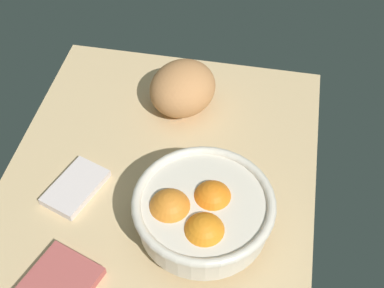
# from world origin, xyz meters

# --- Properties ---
(ground_plane) EXTENTS (0.71, 0.57, 0.03)m
(ground_plane) POSITION_xyz_m (0.00, 0.00, -0.01)
(ground_plane) COLOR #D9B783
(fruit_bowl) EXTENTS (0.23, 0.23, 0.10)m
(fruit_bowl) POSITION_xyz_m (0.08, 0.10, 0.06)
(fruit_bowl) COLOR silver
(fruit_bowl) RESTS_ON ground
(bread_loaf) EXTENTS (0.18, 0.17, 0.10)m
(bread_loaf) POSITION_xyz_m (-0.21, 0.01, 0.05)
(bread_loaf) COLOR tan
(bread_loaf) RESTS_ON ground
(napkin_folded) EXTENTS (0.13, 0.11, 0.01)m
(napkin_folded) POSITION_xyz_m (0.04, -0.14, 0.01)
(napkin_folded) COLOR silver
(napkin_folded) RESTS_ON ground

